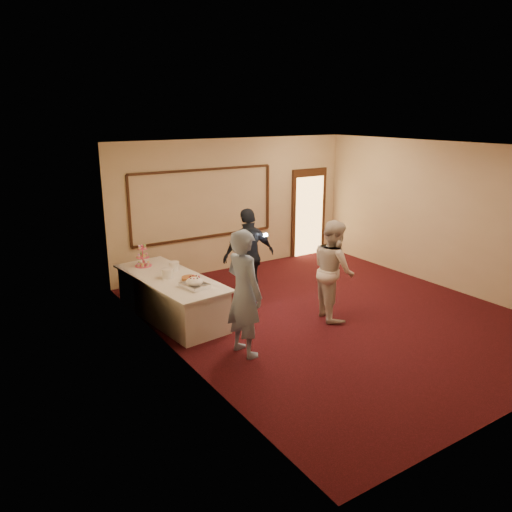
{
  "coord_description": "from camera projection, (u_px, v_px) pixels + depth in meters",
  "views": [
    {
      "loc": [
        -5.73,
        -6.3,
        3.57
      ],
      "look_at": [
        -1.23,
        0.68,
        1.15
      ],
      "focal_mm": 35.0,
      "sensor_mm": 36.0,
      "label": 1
    }
  ],
  "objects": [
    {
      "name": "plate_stack_a",
      "position": [
        167.0,
        273.0,
        8.67
      ],
      "size": [
        0.21,
        0.21,
        0.17
      ],
      "color": "white",
      "rests_on": "buffet_table"
    },
    {
      "name": "buffet_table",
      "position": [
        171.0,
        297.0,
        8.86
      ],
      "size": [
        1.26,
        2.66,
        0.77
      ],
      "color": "silver",
      "rests_on": "floor"
    },
    {
      "name": "camera_flash",
      "position": [
        266.0,
        235.0,
        9.27
      ],
      "size": [
        0.08,
        0.06,
        0.05
      ],
      "primitive_type": "cube",
      "rotation": [
        0.0,
        0.0,
        -0.27
      ],
      "color": "white",
      "rests_on": "guest"
    },
    {
      "name": "tart",
      "position": [
        189.0,
        279.0,
        8.57
      ],
      "size": [
        0.31,
        0.31,
        0.06
      ],
      "color": "white",
      "rests_on": "buffet_table"
    },
    {
      "name": "floor",
      "position": [
        333.0,
        315.0,
        9.06
      ],
      "size": [
        7.0,
        7.0,
        0.0
      ],
      "primitive_type": "plane",
      "color": "black",
      "rests_on": "ground"
    },
    {
      "name": "wall_molding",
      "position": [
        204.0,
        204.0,
        11.0
      ],
      "size": [
        3.45,
        0.04,
        1.55
      ],
      "color": "#311D0E",
      "rests_on": "room_walls"
    },
    {
      "name": "doorway",
      "position": [
        309.0,
        213.0,
        12.67
      ],
      "size": [
        1.05,
        0.07,
        2.2
      ],
      "color": "#311D0E",
      "rests_on": "floor"
    },
    {
      "name": "plate_stack_b",
      "position": [
        174.0,
        266.0,
        9.1
      ],
      "size": [
        0.19,
        0.19,
        0.16
      ],
      "color": "white",
      "rests_on": "buffet_table"
    },
    {
      "name": "woman",
      "position": [
        333.0,
        270.0,
        8.77
      ],
      "size": [
        0.91,
        1.03,
        1.77
      ],
      "primitive_type": "imported",
      "rotation": [
        0.0,
        0.0,
        1.25
      ],
      "color": "beige",
      "rests_on": "floor"
    },
    {
      "name": "cupcake_stand",
      "position": [
        143.0,
        258.0,
        9.32
      ],
      "size": [
        0.31,
        0.31,
        0.46
      ],
      "color": "#E8507D",
      "rests_on": "buffet_table"
    },
    {
      "name": "pavlova_tray",
      "position": [
        195.0,
        283.0,
        8.21
      ],
      "size": [
        0.43,
        0.52,
        0.18
      ],
      "color": "silver",
      "rests_on": "buffet_table"
    },
    {
      "name": "room_walls",
      "position": [
        338.0,
        205.0,
        8.5
      ],
      "size": [
        6.04,
        7.04,
        3.02
      ],
      "color": "beige",
      "rests_on": "floor"
    },
    {
      "name": "man",
      "position": [
        244.0,
        293.0,
        7.38
      ],
      "size": [
        0.54,
        0.76,
        1.95
      ],
      "primitive_type": "imported",
      "rotation": [
        0.0,
        0.0,
        1.68
      ],
      "color": "#83A0C9",
      "rests_on": "floor"
    },
    {
      "name": "guest",
      "position": [
        249.0,
        256.0,
        9.51
      ],
      "size": [
        1.1,
        0.51,
        1.83
      ],
      "primitive_type": "imported",
      "rotation": [
        0.0,
        0.0,
        3.08
      ],
      "color": "black",
      "rests_on": "floor"
    }
  ]
}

